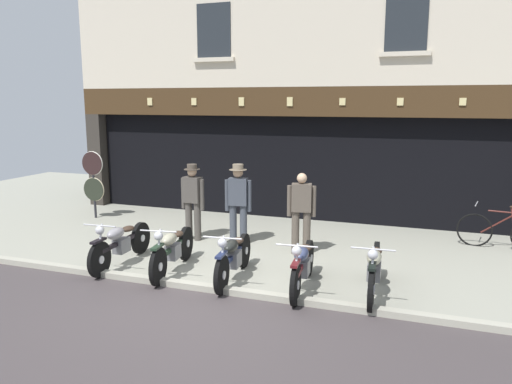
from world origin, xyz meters
TOP-DOWN VIEW (x-y plane):
  - ground at (0.00, -0.98)m, footprint 23.98×22.00m
  - shop_facade at (0.00, 7.02)m, footprint 12.28×4.42m
  - motorcycle_left at (-1.98, 0.71)m, footprint 0.62×2.03m
  - motorcycle_center_left at (-0.90, 0.68)m, footprint 0.62×1.99m
  - motorcycle_center at (0.26, 0.67)m, footprint 0.62×1.93m
  - motorcycle_center_right at (1.45, 0.64)m, footprint 0.62×1.93m
  - motorcycle_right at (2.55, 0.80)m, footprint 0.62×1.99m
  - salesman_left at (-1.49, 2.67)m, footprint 0.56×0.34m
  - shopkeeper_center at (-0.45, 2.70)m, footprint 0.55×0.36m
  - salesman_right at (0.96, 2.46)m, footprint 0.55×0.29m
  - tyre_sign_pole at (-4.80, 3.66)m, footprint 0.61×0.06m
  - advert_board_near at (3.21, 5.40)m, footprint 0.68×0.03m
  - advert_board_far at (4.30, 5.40)m, footprint 0.64×0.03m
  - leaning_bicycle at (4.72, 4.13)m, footprint 1.69×0.50m

SIDE VIEW (x-z plane):
  - ground at x=0.00m, z-range -0.13..0.05m
  - leaning_bicycle at x=4.72m, z-range -0.10..0.84m
  - motorcycle_center at x=0.26m, z-range -0.04..0.87m
  - motorcycle_center_right at x=1.45m, z-range -0.04..0.87m
  - motorcycle_left at x=-1.98m, z-range -0.04..0.87m
  - motorcycle_center_left at x=-0.90m, z-range -0.03..0.88m
  - motorcycle_right at x=2.55m, z-range -0.04..0.89m
  - salesman_right at x=0.96m, z-range 0.08..1.69m
  - salesman_left at x=-1.49m, z-range 0.09..1.74m
  - shopkeeper_center at x=-0.45m, z-range 0.10..1.79m
  - tyre_sign_pole at x=-4.80m, z-range 0.19..1.91m
  - shop_facade at x=0.00m, z-range -1.42..4.82m
  - advert_board_far at x=4.30m, z-range 1.32..2.25m
  - advert_board_near at x=3.21m, z-range 1.32..2.38m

